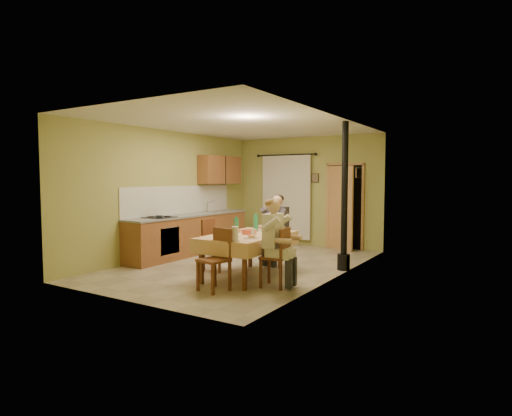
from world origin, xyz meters
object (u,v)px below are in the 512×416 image
Objects in this scene: chair_near at (215,272)px; dining_table at (248,256)px; man_right at (275,232)px; chair_far at (277,251)px; chair_right at (275,269)px; stove_flue at (344,216)px; chair_left at (216,255)px; man_far at (277,222)px.

dining_table is at bearing -75.58° from chair_near.
chair_near is at bearing 128.85° from man_right.
chair_right reaches higher than chair_far.
stove_flue reaches higher than chair_near.
chair_right is at bearing 69.36° from chair_left.
chair_far is 1.76m from man_right.
chair_left is 0.70× the size of man_far.
man_right is (0.73, -0.34, 0.50)m from dining_table.
man_right is (0.78, -1.48, 0.00)m from man_far.
chair_far is 0.66× the size of man_right.
dining_table is at bearing 58.92° from chair_right.
dining_table is 1.36× the size of man_right.
man_right is at bearing -59.43° from man_far.
man_right is at bearing -122.79° from chair_near.
chair_near is (0.05, -1.03, -0.09)m from dining_table.
dining_table is 1.14m from chair_far.
man_far is (-0.79, 1.48, 0.59)m from chair_right.
chair_near is at bearing -88.88° from dining_table.
man_far reaches higher than chair_near.
stove_flue is (1.17, 2.50, 0.73)m from chair_near.
chair_left reaches higher than chair_far.
chair_far is 1.24m from chair_left.
man_right is at bearing 69.17° from chair_left.
chair_near is 0.34× the size of stove_flue.
chair_near is at bearing -115.03° from stove_flue.
stove_flue is at bearing -103.60° from chair_near.
man_far reaches higher than chair_far.
chair_near is 0.69× the size of man_far.
chair_left is at bearing 65.59° from man_right.
chair_far is at bearing 90.63° from dining_table.
chair_left is 1.72m from man_right.
man_right is at bearing 90.00° from chair_right.
chair_left reaches higher than chair_right.
stove_flue reaches higher than dining_table.
dining_table is 2.02m from stove_flue.
stove_flue is (1.22, 1.47, 0.65)m from dining_table.
chair_right is 0.69× the size of man_far.
chair_far is 0.95× the size of chair_left.
stove_flue is (1.27, 0.32, 0.15)m from man_far.
man_far is at bearing 90.58° from dining_table.
man_right is 0.50× the size of stove_flue.
stove_flue is (1.27, 0.34, 0.74)m from chair_far.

